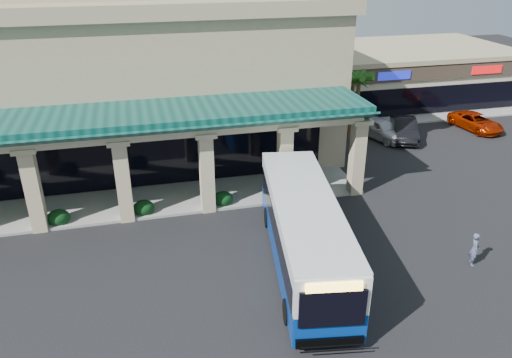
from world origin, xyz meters
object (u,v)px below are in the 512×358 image
object	(u,v)px
car_white	(404,129)
car_silver	(381,129)
pedestrian	(475,249)
car_gray	(476,122)
transit_bus	(304,232)

from	to	relation	value
car_white	car_silver	bearing A→B (deg)	-174.70
pedestrian	car_silver	bearing A→B (deg)	10.30
car_gray	car_silver	bearing A→B (deg)	171.61
car_white	car_gray	xyz separation A→B (m)	(6.80, 0.50, -0.15)
pedestrian	car_silver	distance (m)	17.06
car_silver	car_gray	xyz separation A→B (m)	(8.53, 0.00, -0.14)
car_silver	car_gray	world-z (taller)	car_silver
transit_bus	car_silver	bearing A→B (deg)	61.30
car_silver	car_white	bearing A→B (deg)	-34.06
transit_bus	car_gray	size ratio (longest dim) A/B	2.58
transit_bus	car_silver	world-z (taller)	transit_bus
car_white	car_gray	world-z (taller)	car_white
pedestrian	car_white	distance (m)	17.04
transit_bus	car_white	world-z (taller)	transit_bus
transit_bus	pedestrian	world-z (taller)	transit_bus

